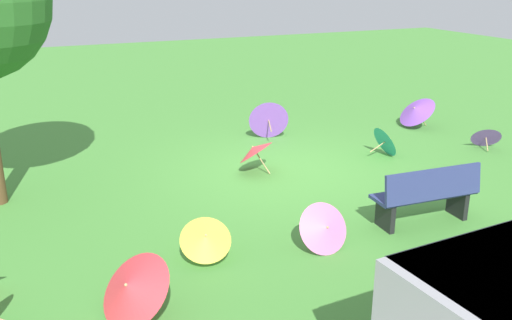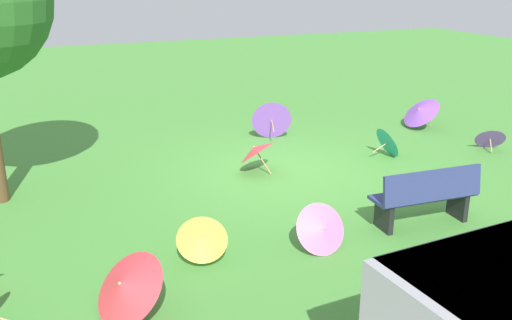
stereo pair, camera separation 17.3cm
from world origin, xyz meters
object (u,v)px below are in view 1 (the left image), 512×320
Objects in this scene: parasol_purple_1 at (268,119)px; parasol_purple_0 at (416,110)px; parasol_yellow_2 at (206,238)px; parasol_purple_3 at (486,136)px; park_bench at (427,195)px; parasol_red_3 at (131,288)px; parasol_teal_0 at (387,140)px; parasol_red_0 at (254,150)px; parasol_pink_2 at (325,228)px.

parasol_purple_0 is at bearing 170.33° from parasol_purple_1.
parasol_yellow_2 is at bearing 31.81° from parasol_purple_0.
parasol_purple_0 is 1.94m from parasol_purple_3.
park_bench is 4.51m from parasol_red_3.
park_bench reaches higher than parasol_teal_0.
parasol_purple_3 is at bearing 146.73° from parasol_purple_1.
parasol_purple_0 reaches higher than parasol_purple_3.
parasol_purple_1 is (-1.17, -1.89, 0.00)m from parasol_red_0.
parasol_yellow_2 is 1.03× the size of parasol_purple_3.
parasol_purple_3 is 0.69× the size of parasol_red_3.
parasol_red_0 is at bearing -65.37° from park_bench.
parasol_red_0 is 3.20m from parasol_pink_2.
parasol_pink_2 is (1.55, 5.07, -0.11)m from parasol_purple_1.
parasol_purple_1 is 5.30m from parasol_pink_2.
park_bench is 3.19m from parasol_teal_0.
parasol_red_0 is at bearing -124.22° from parasol_yellow_2.
parasol_purple_0 is at bearing -127.38° from park_bench.
parasol_red_3 reaches higher than parasol_red_0.
parasol_teal_0 is 5.42m from parasol_yellow_2.
parasol_purple_1 reaches higher than parasol_red_0.
parasol_pink_2 is at bearing 73.04° from parasol_purple_1.
parasol_red_3 is at bearing 50.39° from parasol_red_0.
parasol_purple_0 is at bearing -147.34° from parasol_red_3.
parasol_teal_0 is at bearing -150.93° from parasol_yellow_2.
parasol_yellow_2 is at bearing -3.81° from park_bench.
parasol_purple_0 is 7.82m from parasol_yellow_2.
parasol_teal_0 is 0.85× the size of parasol_yellow_2.
parasol_yellow_2 reaches higher than parasol_purple_3.
parasol_red_3 reaches higher than parasol_yellow_2.
parasol_purple_0 is 6.77m from parasol_pink_2.
parasol_red_3 is (8.06, 3.07, 0.13)m from parasol_purple_3.
parasol_purple_3 is (-3.83, 2.52, -0.17)m from parasol_purple_1.
parasol_pink_2 is (3.19, 2.98, 0.01)m from parasol_teal_0.
parasol_yellow_2 is 7.28m from parasol_purple_3.
parasol_pink_2 reaches higher than parasol_teal_0.
parasol_purple_3 is (-5.38, -2.56, -0.07)m from parasol_pink_2.
parasol_red_3 is at bearing 32.66° from parasol_purple_0.
parasol_teal_0 is at bearing -10.99° from parasol_purple_3.
parasol_red_0 reaches higher than parasol_purple_3.
parasol_pink_2 is 5.96m from parasol_purple_3.
parasol_red_0 is at bearing -7.09° from parasol_purple_3.
parasol_purple_1 is at bearing -87.35° from park_bench.
parasol_yellow_2 is at bearing 55.78° from parasol_red_0.
parasol_purple_0 reaches higher than parasol_teal_0.
parasol_purple_3 is (-0.29, 1.91, -0.15)m from parasol_purple_0.
parasol_teal_0 is 6.84m from parasol_red_3.
parasol_purple_0 is at bearing -164.73° from parasol_red_0.
parasol_red_3 is (7.78, 4.99, -0.03)m from parasol_purple_0.
park_bench reaches higher than parasol_purple_1.
parasol_pink_2 is 0.67× the size of parasol_red_3.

